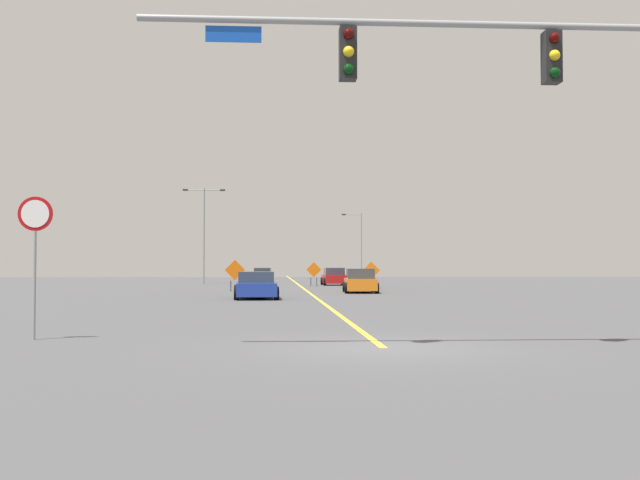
% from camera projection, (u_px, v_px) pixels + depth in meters
% --- Properties ---
extents(ground, '(187.34, 187.34, 0.00)m').
position_uv_depth(ground, '(384.00, 348.00, 14.77)').
color(ground, '#444447').
extents(road_centre_stripe, '(0.16, 104.08, 0.01)m').
position_uv_depth(road_centre_stripe, '(297.00, 284.00, 66.68)').
color(road_centre_stripe, yellow).
rests_on(road_centre_stripe, ground).
extents(traffic_signal_assembly, '(12.52, 0.44, 6.96)m').
position_uv_depth(traffic_signal_assembly, '(551.00, 87.00, 15.15)').
color(traffic_signal_assembly, gray).
rests_on(traffic_signal_assembly, ground).
extents(stop_sign, '(0.76, 0.07, 3.14)m').
position_uv_depth(stop_sign, '(35.00, 239.00, 16.52)').
color(stop_sign, gray).
rests_on(stop_sign, ground).
extents(street_lamp_far_left, '(2.23, 0.24, 7.39)m').
position_uv_depth(street_lamp_far_left, '(360.00, 243.00, 82.42)').
color(street_lamp_far_left, gray).
rests_on(street_lamp_far_left, ground).
extents(street_lamp_far_right, '(3.72, 0.24, 8.48)m').
position_uv_depth(street_lamp_far_right, '(204.00, 227.00, 66.50)').
color(street_lamp_far_right, gray).
rests_on(street_lamp_far_right, ground).
extents(construction_sign_left_shoulder, '(1.28, 0.23, 2.00)m').
position_uv_depth(construction_sign_left_shoulder, '(235.00, 271.00, 47.33)').
color(construction_sign_left_shoulder, orange).
rests_on(construction_sign_left_shoulder, ground).
extents(construction_sign_median_far, '(1.21, 0.10, 1.91)m').
position_uv_depth(construction_sign_median_far, '(314.00, 271.00, 59.09)').
color(construction_sign_median_far, orange).
rests_on(construction_sign_median_far, ground).
extents(construction_sign_left_lane, '(1.18, 0.17, 1.90)m').
position_uv_depth(construction_sign_left_lane, '(371.00, 272.00, 50.15)').
color(construction_sign_left_lane, orange).
rests_on(construction_sign_left_lane, ground).
extents(car_black_approaching, '(2.15, 4.30, 1.41)m').
position_uv_depth(car_black_approaching, '(263.00, 276.00, 73.70)').
color(car_black_approaching, black).
rests_on(car_black_approaching, ground).
extents(car_blue_passing, '(2.30, 4.64, 1.33)m').
position_uv_depth(car_blue_passing, '(256.00, 286.00, 37.10)').
color(car_blue_passing, '#1E389E').
rests_on(car_blue_passing, ground).
extents(car_red_far, '(2.02, 3.89, 1.44)m').
position_uv_depth(car_red_far, '(334.00, 277.00, 62.52)').
color(car_red_far, red).
rests_on(car_red_far, ground).
extents(car_green_distant, '(2.16, 4.03, 1.32)m').
position_uv_depth(car_green_distant, '(362.00, 279.00, 55.41)').
color(car_green_distant, '#196B38').
rests_on(car_green_distant, ground).
extents(car_orange_mid, '(2.16, 4.32, 1.44)m').
position_uv_depth(car_orange_mid, '(360.00, 282.00, 45.19)').
color(car_orange_mid, orange).
rests_on(car_orange_mid, ground).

